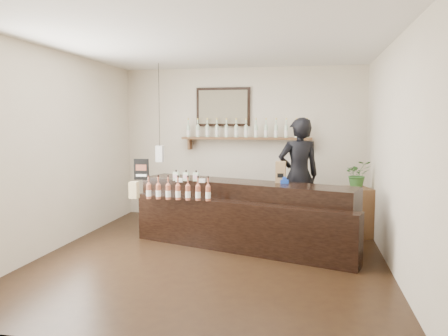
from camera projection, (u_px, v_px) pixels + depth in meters
name	position (u px, v px, depth m)	size (l,w,h in m)	color
ground	(213.00, 256.00, 5.90)	(5.00, 5.00, 0.00)	black
room_shell	(213.00, 129.00, 5.72)	(5.00, 5.00, 5.00)	beige
back_wall_decor	(233.00, 125.00, 8.06)	(2.66, 0.96, 1.69)	brown
counter	(242.00, 216.00, 6.36)	(3.33, 1.86, 1.08)	black
promo_sign	(141.00, 169.00, 6.61)	(0.23, 0.04, 0.32)	black
paper_bag	(281.00, 172.00, 6.29)	(0.15, 0.12, 0.31)	olive
tape_dispenser	(284.00, 181.00, 6.22)	(0.12, 0.06, 0.10)	#1940B2
side_cabinet	(356.00, 212.00, 6.90)	(0.53, 0.62, 0.77)	brown
potted_plant	(358.00, 174.00, 6.83)	(0.39, 0.33, 0.43)	#316428
shopkeeper	(299.00, 168.00, 7.09)	(0.77, 0.51, 2.12)	black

